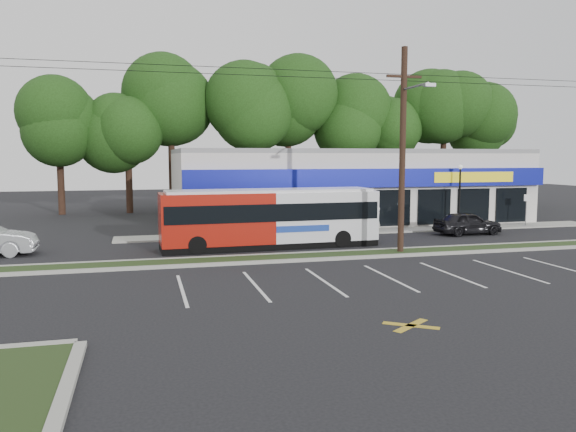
% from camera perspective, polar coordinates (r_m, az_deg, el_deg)
% --- Properties ---
extents(ground, '(120.00, 120.00, 0.00)m').
position_cam_1_polar(ground, '(26.30, 6.38, -4.46)').
color(ground, black).
rests_on(ground, ground).
extents(grass_strip, '(40.00, 1.60, 0.12)m').
position_cam_1_polar(grass_strip, '(27.21, 5.63, -3.97)').
color(grass_strip, '#213114').
rests_on(grass_strip, ground).
extents(curb_south, '(40.00, 0.25, 0.14)m').
position_cam_1_polar(curb_south, '(26.42, 6.27, -4.25)').
color(curb_south, '#9E9E93').
rests_on(curb_south, ground).
extents(curb_north, '(40.00, 0.25, 0.14)m').
position_cam_1_polar(curb_north, '(27.99, 5.03, -3.66)').
color(curb_north, '#9E9E93').
rests_on(curb_north, ground).
extents(sidewalk, '(32.00, 2.20, 0.10)m').
position_cam_1_polar(sidewalk, '(36.39, 8.68, -1.48)').
color(sidewalk, '#9E9E93').
rests_on(sidewalk, ground).
extents(strip_mall, '(25.00, 12.55, 5.30)m').
position_cam_1_polar(strip_mall, '(42.74, 5.69, 3.17)').
color(strip_mall, silver).
rests_on(strip_mall, ground).
extents(utility_pole, '(50.00, 2.77, 10.00)m').
position_cam_1_polar(utility_pole, '(27.84, 11.32, 7.24)').
color(utility_pole, black).
rests_on(utility_pole, ground).
extents(lamp_post, '(0.30, 0.30, 4.25)m').
position_cam_1_polar(lamp_post, '(38.74, 17.05, 2.67)').
color(lamp_post, black).
rests_on(lamp_post, ground).
extents(sign_post, '(0.45, 0.10, 2.23)m').
position_cam_1_polar(sign_post, '(41.47, 23.06, 1.11)').
color(sign_post, '#59595E').
rests_on(sign_post, ground).
extents(tree_line, '(46.76, 6.76, 11.83)m').
position_cam_1_polar(tree_line, '(51.99, 0.27, 10.07)').
color(tree_line, black).
rests_on(tree_line, ground).
extents(metrobus, '(11.52, 2.79, 3.08)m').
position_cam_1_polar(metrobus, '(29.53, -1.79, -0.07)').
color(metrobus, '#9C160C').
rests_on(metrobus, ground).
extents(car_dark, '(4.26, 1.86, 1.43)m').
position_cam_1_polar(car_dark, '(36.20, 17.77, -0.68)').
color(car_dark, black).
rests_on(car_dark, ground).
extents(pedestrian_a, '(0.71, 0.66, 1.62)m').
position_cam_1_polar(pedestrian_a, '(35.84, 9.00, -0.38)').
color(pedestrian_a, silver).
rests_on(pedestrian_a, ground).
extents(pedestrian_b, '(0.88, 0.79, 1.50)m').
position_cam_1_polar(pedestrian_b, '(35.62, 8.15, -0.50)').
color(pedestrian_b, beige).
rests_on(pedestrian_b, ground).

